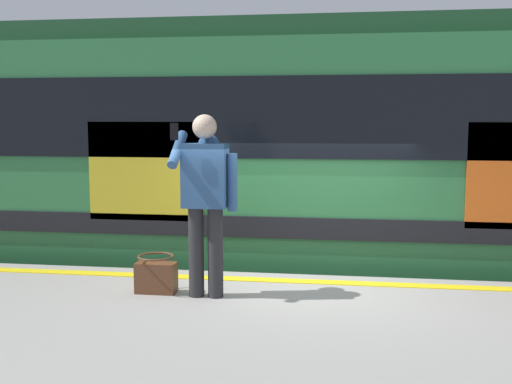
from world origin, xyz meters
The scene contains 7 objects.
ground_plane centered at (0.00, 0.00, 0.00)m, with size 23.83×23.83×0.00m, color #3D3D3F.
safety_line centered at (0.00, 0.30, 1.14)m, with size 13.12×0.16×0.01m, color yellow.
track_rail_near centered at (0.00, -1.23, 0.08)m, with size 17.40×0.08×0.16m, color slate.
track_rail_far centered at (0.00, -2.66, 0.08)m, with size 17.40×0.08×0.16m, color slate.
train_carriage centered at (-0.35, -1.94, 2.41)m, with size 11.95×3.12×3.74m.
passenger centered at (0.73, 0.94, 2.12)m, with size 0.57×0.55×1.67m.
handbag centered at (1.23, 0.90, 1.30)m, with size 0.38×0.34×0.36m.
Camera 1 is at (-0.55, 6.45, 2.78)m, focal length 44.07 mm.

